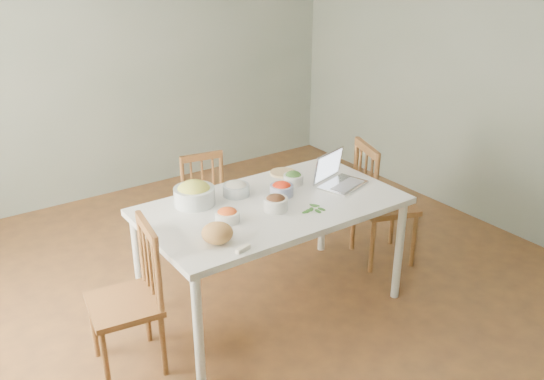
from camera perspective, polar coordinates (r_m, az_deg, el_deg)
floor at (r=4.51m, az=-1.67°, el=-10.23°), size 5.00×5.00×0.00m
wall_back at (r=6.11m, az=-15.10°, el=11.93°), size 5.00×0.00×2.70m
wall_right at (r=5.63m, az=20.32°, el=10.34°), size 0.00×5.00×2.70m
dining_table at (r=4.16m, az=0.00°, el=-6.57°), size 1.79×1.01×0.84m
chair_far at (r=4.78m, az=-6.12°, el=-2.07°), size 0.45×0.44×0.90m
chair_left at (r=3.68m, az=-14.55°, el=-10.63°), size 0.47×0.49×0.98m
chair_right at (r=4.83m, az=11.19°, el=-1.20°), size 0.57×0.58×1.04m
bread_boule at (r=3.45m, az=-5.46°, el=-4.27°), size 0.21×0.21×0.12m
butter_stick at (r=3.37m, az=-2.91°, el=-5.85°), size 0.11×0.05×0.03m
bowl_squash at (r=3.95m, az=-7.73°, el=-0.32°), size 0.37×0.37×0.16m
bowl_carrot at (r=3.70m, az=-4.46°, el=-2.50°), size 0.18×0.18×0.09m
bowl_onion at (r=4.07m, az=-3.59°, el=0.16°), size 0.21×0.21×0.10m
bowl_mushroom at (r=3.84m, az=0.36°, el=-1.27°), size 0.21×0.21×0.11m
bowl_redpep at (r=4.06m, az=0.96°, el=0.11°), size 0.21×0.21×0.10m
bowl_broccoli at (r=4.26m, az=2.12°, el=1.24°), size 0.17×0.17×0.09m
flatbread at (r=4.45m, az=1.08°, el=1.72°), size 0.21×0.21×0.02m
basil_bunch at (r=3.86m, az=3.99°, el=-1.87°), size 0.19×0.19×0.02m
laptop at (r=4.23m, az=7.15°, el=1.92°), size 0.41×0.36×0.24m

